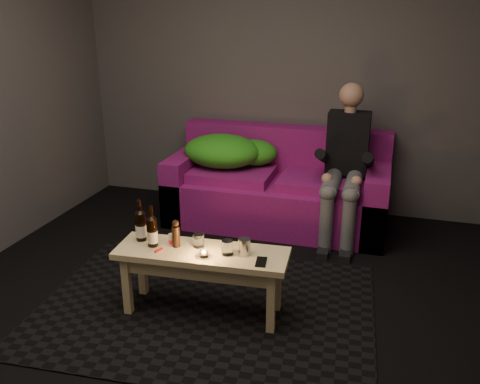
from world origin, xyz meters
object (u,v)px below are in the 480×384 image
object	(u,v)px
beer_bottle_b	(152,231)
steel_cup	(244,247)
sofa	(278,190)
beer_bottle_a	(141,225)
coffee_table	(202,262)
person	(345,161)

from	to	relation	value
beer_bottle_b	steel_cup	bearing A→B (deg)	4.77
sofa	beer_bottle_a	bearing A→B (deg)	-109.57
coffee_table	beer_bottle_a	xyz separation A→B (m)	(-0.43, 0.03, 0.18)
person	steel_cup	size ratio (longest dim) A/B	12.52
person	beer_bottle_b	distance (m)	1.85
coffee_table	beer_bottle_a	distance (m)	0.47
person	beer_bottle_a	bearing A→B (deg)	-128.92
person	coffee_table	bearing A→B (deg)	-116.41
sofa	steel_cup	xyz separation A→B (m)	(0.13, -1.62, 0.20)
beer_bottle_a	beer_bottle_b	distance (m)	0.12
beer_bottle_b	steel_cup	xyz separation A→B (m)	(0.60, 0.05, -0.05)
beer_bottle_a	beer_bottle_b	xyz separation A→B (m)	(0.11, -0.06, -0.00)
beer_bottle_b	sofa	bearing A→B (deg)	74.50
beer_bottle_a	steel_cup	bearing A→B (deg)	-0.65
person	beer_bottle_b	size ratio (longest dim) A/B	4.77
steel_cup	beer_bottle_b	bearing A→B (deg)	-175.23
coffee_table	sofa	bearing A→B (deg)	85.18
sofa	person	xyz separation A→B (m)	(0.60, -0.16, 0.37)
person	coffee_table	size ratio (longest dim) A/B	1.17
person	steel_cup	world-z (taller)	person
person	beer_bottle_a	xyz separation A→B (m)	(-1.17, -1.45, -0.12)
coffee_table	beer_bottle_b	bearing A→B (deg)	-175.85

